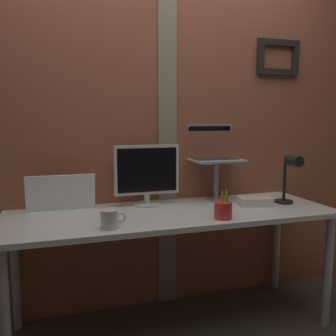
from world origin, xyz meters
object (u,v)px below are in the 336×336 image
at_px(whiteboard_panel, 61,193).
at_px(pen_cup, 223,210).
at_px(laptop, 212,150).
at_px(monitor, 147,173).
at_px(coffee_mug, 110,219).
at_px(desk_lamp, 290,174).

height_order(whiteboard_panel, pen_cup, whiteboard_panel).
xyz_separation_m(whiteboard_panel, pen_cup, (0.85, -0.46, -0.06)).
bearing_deg(laptop, pen_cup, -107.67).
xyz_separation_m(laptop, whiteboard_panel, (-1.01, -0.05, -0.23)).
bearing_deg(laptop, monitor, -171.46).
bearing_deg(coffee_mug, laptop, 33.07).
relative_size(laptop, whiteboard_panel, 0.85).
relative_size(monitor, whiteboard_panel, 1.04).
distance_m(monitor, laptop, 0.51).
distance_m(laptop, coffee_mug, 0.99).
distance_m(whiteboard_panel, coffee_mug, 0.52).
bearing_deg(monitor, pen_cup, -53.98).
relative_size(monitor, pen_cup, 2.45).
bearing_deg(whiteboard_panel, pen_cup, -28.61).
distance_m(laptop, desk_lamp, 0.53).
bearing_deg(whiteboard_panel, coffee_mug, -64.33).
distance_m(desk_lamp, pen_cup, 0.60).
height_order(laptop, pen_cup, laptop).
bearing_deg(laptop, coffee_mug, -146.93).
height_order(monitor, desk_lamp, monitor).
bearing_deg(pen_cup, laptop, 72.33).
height_order(laptop, whiteboard_panel, laptop).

